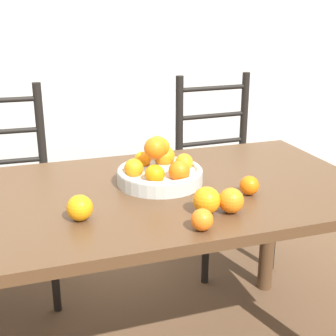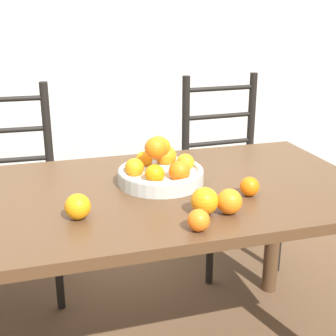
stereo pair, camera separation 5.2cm
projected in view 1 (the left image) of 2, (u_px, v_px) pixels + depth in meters
The scene contains 10 objects.
wall_back at pixel (61, 8), 2.64m from camera, with size 8.00×0.06×2.60m.
dining_table at pixel (123, 219), 1.58m from camera, with size 1.69×0.81×0.72m.
fruit_bowl at pixel (160, 170), 1.62m from camera, with size 0.30×0.30×0.17m.
orange_loose_0 at pixel (202, 220), 1.28m from camera, with size 0.06×0.06×0.06m.
orange_loose_1 at pixel (207, 200), 1.38m from camera, with size 0.08×0.08×0.08m.
orange_loose_2 at pixel (80, 208), 1.34m from camera, with size 0.08×0.08×0.08m.
orange_loose_3 at pixel (231, 201), 1.39m from camera, with size 0.08×0.08×0.08m.
orange_loose_4 at pixel (249, 185), 1.52m from camera, with size 0.06×0.06×0.06m.
chair_left at pixel (4, 201), 2.13m from camera, with size 0.43×0.41×0.98m.
chair_right at pixel (222, 175), 2.45m from camera, with size 0.43×0.41×0.98m.
Camera 1 is at (-0.31, -1.41, 1.30)m, focal length 50.00 mm.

